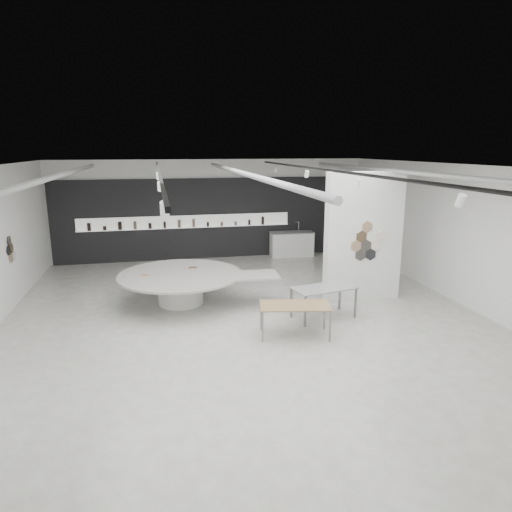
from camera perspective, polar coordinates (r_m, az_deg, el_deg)
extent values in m
cube|color=beige|center=(11.54, -1.06, -8.13)|extent=(12.00, 14.00, 0.01)
cube|color=silver|center=(10.74, -1.15, 11.14)|extent=(12.00, 14.00, 0.01)
cube|color=white|center=(17.81, -5.56, 5.83)|extent=(12.00, 0.01, 3.80)
cube|color=white|center=(4.71, 16.67, -16.85)|extent=(12.00, 0.01, 3.80)
cube|color=white|center=(13.48, 24.81, 2.21)|extent=(0.01, 14.00, 3.80)
cylinder|color=#939396|center=(11.24, -23.48, 9.21)|extent=(0.12, 12.00, 0.12)
cylinder|color=#939396|center=(11.24, -1.65, 10.29)|extent=(0.12, 12.00, 0.12)
cylinder|color=#939396|center=(12.71, 17.60, 10.05)|extent=(0.12, 12.00, 0.12)
cube|color=black|center=(10.54, -12.05, 10.24)|extent=(0.05, 13.00, 0.06)
cylinder|color=white|center=(5.57, -11.35, 5.81)|extent=(0.11, 0.18, 0.21)
cylinder|color=white|center=(8.85, -11.86, 8.52)|extent=(0.11, 0.18, 0.21)
cylinder|color=white|center=(12.14, -12.09, 9.77)|extent=(0.11, 0.18, 0.21)
cylinder|color=white|center=(15.44, -12.23, 10.48)|extent=(0.11, 0.18, 0.21)
cube|color=black|center=(11.30, 9.02, 10.56)|extent=(0.05, 13.00, 0.06)
cylinder|color=white|center=(6.91, 24.20, 6.34)|extent=(0.11, 0.18, 0.21)
cylinder|color=white|center=(9.75, 12.64, 8.91)|extent=(0.11, 0.18, 0.21)
cylinder|color=white|center=(12.82, 6.37, 10.15)|extent=(0.11, 0.18, 0.21)
cylinder|color=white|center=(15.97, 2.52, 10.85)|extent=(0.11, 0.18, 0.21)
cylinder|color=#997B5D|center=(13.89, -28.27, -0.18)|extent=(0.03, 0.28, 0.28)
cylinder|color=white|center=(14.13, -28.00, 0.06)|extent=(0.03, 0.28, 0.28)
cylinder|color=brown|center=(13.96, -28.24, 0.86)|extent=(0.03, 0.28, 0.28)
cylinder|color=black|center=(13.72, -28.52, 0.63)|extent=(0.03, 0.28, 0.28)
cylinder|color=black|center=(13.80, -28.48, 1.67)|extent=(0.03, 0.28, 0.28)
cylinder|color=white|center=(14.05, -28.20, 1.88)|extent=(0.03, 0.28, 0.28)
cube|color=black|center=(17.79, -5.50, 4.69)|extent=(11.80, 0.10, 3.10)
cube|color=white|center=(17.64, -8.70, 4.29)|extent=(8.00, 0.06, 0.46)
cube|color=white|center=(17.62, -8.67, 3.54)|extent=(8.00, 0.18, 0.02)
cylinder|color=black|center=(17.73, -20.15, 3.44)|extent=(0.13, 0.13, 0.29)
cylinder|color=black|center=(17.67, -18.39, 3.32)|extent=(0.13, 0.13, 0.15)
cylinder|color=black|center=(17.61, -16.65, 3.66)|extent=(0.14, 0.14, 0.30)
cylinder|color=brown|center=(17.58, -14.88, 3.74)|extent=(0.12, 0.12, 0.29)
cylinder|color=black|center=(17.57, -13.11, 3.70)|extent=(0.12, 0.12, 0.21)
cylinder|color=black|center=(17.57, -11.34, 3.85)|extent=(0.10, 0.10, 0.25)
cylinder|color=brown|center=(17.58, -9.57, 4.02)|extent=(0.12, 0.12, 0.30)
cylinder|color=brown|center=(17.61, -7.80, 4.12)|extent=(0.10, 0.10, 0.31)
cylinder|color=black|center=(17.67, -6.04, 3.97)|extent=(0.09, 0.09, 0.17)
cylinder|color=brown|center=(17.74, -4.29, 4.02)|extent=(0.10, 0.10, 0.16)
cylinder|color=brown|center=(17.83, -2.56, 4.08)|extent=(0.09, 0.09, 0.15)
cylinder|color=black|center=(17.92, -0.85, 4.23)|extent=(0.09, 0.09, 0.21)
cylinder|color=black|center=(18.03, 0.85, 4.46)|extent=(0.11, 0.11, 0.31)
cube|color=white|center=(13.04, 13.28, 2.31)|extent=(2.20, 0.35, 3.60)
cylinder|color=black|center=(12.91, 13.59, 1.28)|extent=(0.34, 0.03, 0.34)
cylinder|color=white|center=(13.04, 14.77, 1.33)|extent=(0.34, 0.03, 0.34)
cylinder|color=#997B5D|center=(12.78, 12.39, 1.22)|extent=(0.34, 0.03, 0.34)
cylinder|color=white|center=(12.93, 14.25, 2.42)|extent=(0.34, 0.03, 0.34)
cylinder|color=brown|center=(12.80, 13.06, 2.38)|extent=(0.34, 0.03, 0.34)
cylinder|color=black|center=(13.03, 14.12, 0.19)|extent=(0.34, 0.03, 0.34)
cylinder|color=black|center=(12.90, 12.94, 0.13)|extent=(0.34, 0.03, 0.34)
cylinder|color=white|center=(13.06, 15.42, 2.46)|extent=(0.34, 0.03, 0.34)
cylinder|color=#997B5D|center=(12.82, 13.72, 3.54)|extent=(0.34, 0.03, 0.34)
cylinder|color=white|center=(12.69, 12.51, 3.50)|extent=(0.34, 0.03, 0.34)
cylinder|color=white|center=(12.82, -9.40, -4.15)|extent=(1.26, 1.26, 0.80)
cylinder|color=#A3A09A|center=(12.70, -9.47, -2.30)|extent=(3.48, 3.48, 0.06)
cube|color=#A3A09A|center=(12.43, -0.68, -2.45)|extent=(1.53, 0.98, 0.05)
cube|color=#997B5D|center=(12.71, -13.73, -2.34)|extent=(0.24, 0.18, 0.01)
cube|color=brown|center=(13.25, -7.93, -1.44)|extent=(0.24, 0.18, 0.01)
cube|color=#95744D|center=(10.47, 4.89, -6.18)|extent=(1.70, 1.07, 0.03)
cube|color=slate|center=(10.21, 0.83, -8.88)|extent=(0.05, 0.05, 0.71)
cube|color=slate|center=(10.88, 0.66, -7.46)|extent=(0.05, 0.05, 0.71)
cube|color=slate|center=(10.39, 9.24, -8.67)|extent=(0.05, 0.05, 0.71)
cube|color=slate|center=(11.04, 8.55, -7.29)|extent=(0.05, 0.05, 0.71)
cube|color=gray|center=(11.62, 8.49, -3.98)|extent=(1.69, 1.09, 0.03)
cube|color=slate|center=(11.10, 6.17, -6.94)|extent=(0.05, 0.05, 0.77)
cube|color=slate|center=(11.66, 4.44, -5.88)|extent=(0.05, 0.05, 0.77)
cube|color=slate|center=(11.88, 12.34, -5.79)|extent=(0.05, 0.05, 0.77)
cube|color=slate|center=(12.41, 10.44, -4.87)|extent=(0.05, 0.05, 0.77)
cube|color=white|center=(18.20, 4.48, 1.45)|extent=(1.70, 0.70, 0.94)
cube|color=gray|center=(18.11, 4.51, 2.96)|extent=(1.74, 0.75, 0.03)
cylinder|color=silver|center=(18.30, 5.35, 3.70)|extent=(0.03, 0.03, 0.38)
cylinder|color=silver|center=(18.25, 5.11, 4.25)|extent=(0.17, 0.03, 0.03)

